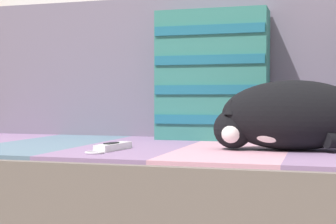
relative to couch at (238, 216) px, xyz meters
name	(u,v)px	position (x,y,z in m)	size (l,w,h in m)	color
couch	(238,216)	(0.00, 0.00, 0.00)	(2.19, 0.87, 0.40)	gray
sofa_backrest	(254,67)	(0.00, 0.37, 0.46)	(2.14, 0.14, 0.51)	slate
throw_pillow_striped	(212,76)	(-0.12, 0.22, 0.42)	(0.37, 0.14, 0.43)	#337A70
sleeping_cat	(288,117)	(0.14, -0.08, 0.29)	(0.45, 0.24, 0.19)	black
game_remote_near	(112,147)	(-0.31, -0.21, 0.21)	(0.07, 0.20, 0.02)	white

